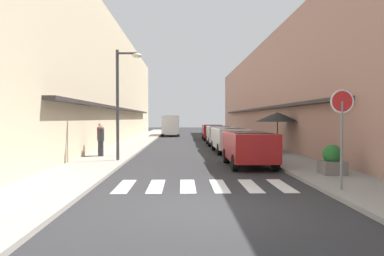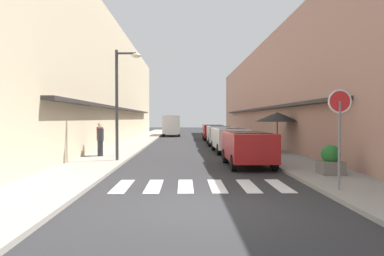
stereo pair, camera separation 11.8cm
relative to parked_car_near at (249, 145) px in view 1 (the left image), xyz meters
The scene contains 17 objects.
ground_plane 13.24m from the parked_car_near, 99.48° to the left, with size 111.14×111.14×0.00m, color #2B2B2D.
sidewalk_left 14.64m from the parked_car_near, 116.99° to the left, with size 2.47×70.73×0.12m, color #9E998E.
sidewalk_right 13.25m from the parked_car_near, 80.06° to the left, with size 2.47×70.73×0.12m, color gray.
building_row_left 18.26m from the parked_car_near, 125.46° to the left, with size 5.50×47.47×9.46m.
building_row_right 16.05m from the parked_car_near, 67.55° to the left, with size 5.50×47.47×8.10m.
crosswalk 4.94m from the parked_car_near, 116.62° to the right, with size 5.20×2.20×0.01m.
parked_car_near is the anchor object (origin of this frame).
parked_car_mid 6.35m from the parked_car_near, 90.00° to the left, with size 1.90×4.54×1.47m.
parked_car_far 12.51m from the parked_car_near, 90.00° to the left, with size 1.88×4.51×1.47m.
parked_car_distant 19.14m from the parked_car_near, 90.00° to the left, with size 1.85×4.12×1.47m.
delivery_van 27.46m from the parked_car_near, 98.80° to the left, with size 2.09×5.43×2.37m.
round_street_sign 5.87m from the parked_car_near, 74.78° to the right, with size 0.65×0.07×2.71m.
street_lamp 6.27m from the parked_car_near, 164.40° to the left, with size 1.19×0.28×5.08m.
cafe_umbrella 6.22m from the parked_car_near, 64.13° to the left, with size 2.58×2.58×2.29m.
planter_corner 3.72m from the parked_car_near, 50.06° to the right, with size 0.78×0.78×1.01m.
pedestrian_walking_near 7.76m from the parked_car_near, 154.16° to the left, with size 0.34×0.34×1.60m.
pedestrian_walking_far 7.99m from the parked_car_near, 152.38° to the left, with size 0.34×0.34×1.70m.
Camera 1 is at (-0.63, -8.00, 2.04)m, focal length 33.83 mm.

